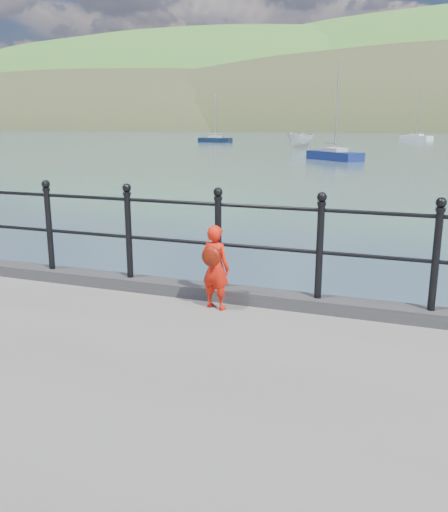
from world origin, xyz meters
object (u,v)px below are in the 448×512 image
at_px(launch_white, 300,140).
at_px(sailboat_port, 334,156).
at_px(sailboat_deep, 416,138).
at_px(railing, 172,228).
at_px(child, 215,267).
at_px(sailboat_left, 215,140).

distance_m(launch_white, sailboat_port, 20.85).
xyz_separation_m(launch_white, sailboat_port, (7.14, -19.58, -0.59)).
height_order(launch_white, sailboat_deep, sailboat_deep).
bearing_deg(railing, sailboat_port, 96.05).
distance_m(child, launch_white, 60.55).
bearing_deg(child, launch_white, -64.87).
bearing_deg(sailboat_deep, child, -50.59).
height_order(railing, launch_white, railing).
relative_size(launch_white, sailboat_port, 0.61).
bearing_deg(launch_white, sailboat_deep, 92.31).
bearing_deg(launch_white, sailboat_port, -48.64).
relative_size(railing, sailboat_port, 2.30).
distance_m(railing, sailboat_port, 39.68).
height_order(railing, sailboat_left, sailboat_left).
xyz_separation_m(railing, sailboat_deep, (1.08, 94.98, -1.48)).
xyz_separation_m(railing, sailboat_port, (-4.18, 39.43, -1.48)).
relative_size(child, sailboat_deep, 0.11).
relative_size(launch_white, sailboat_left, 0.65).
height_order(child, sailboat_deep, sailboat_deep).
bearing_deg(launch_white, child, -57.23).
bearing_deg(sailboat_left, sailboat_port, -49.01).
bearing_deg(sailboat_port, railing, -42.30).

